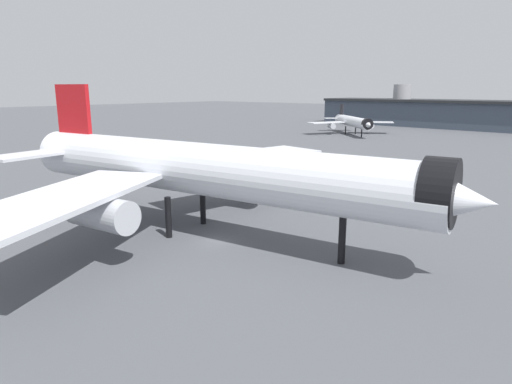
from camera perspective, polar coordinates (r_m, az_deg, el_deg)
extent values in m
plane|color=#4C4F54|center=(55.26, -5.30, -6.42)|extent=(900.00, 900.00, 0.00)
cylinder|color=silver|center=(56.35, -6.86, 2.93)|extent=(59.12, 14.56, 6.58)
cone|color=silver|center=(44.56, 24.08, -0.85)|extent=(8.05, 7.38, 6.45)
cone|color=silver|center=(78.05, -23.99, 4.72)|extent=(9.32, 7.36, 6.25)
cylinder|color=black|center=(44.64, 22.47, -0.03)|extent=(3.84, 6.99, 6.64)
cube|color=silver|center=(72.30, -1.44, 4.60)|extent=(13.91, 27.69, 0.53)
cylinder|color=#B7BAC1|center=(69.28, -1.91, 2.41)|extent=(8.65, 4.71, 3.62)
cube|color=silver|center=(48.79, -23.36, -0.65)|extent=(20.00, 27.90, 0.53)
cylinder|color=#B7BAC1|center=(50.01, -19.24, -2.55)|extent=(8.65, 4.71, 3.62)
cube|color=red|center=(73.71, -22.29, 8.57)|extent=(7.08, 1.62, 10.52)
cube|color=silver|center=(79.27, -18.45, 5.77)|extent=(6.69, 11.20, 0.39)
cube|color=silver|center=(71.33, -27.02, 4.26)|extent=(6.69, 11.20, 0.39)
cylinder|color=black|center=(48.65, 10.98, -6.08)|extent=(0.79, 0.79, 5.26)
cylinder|color=black|center=(62.06, -6.83, -1.72)|extent=(0.79, 0.79, 5.26)
cylinder|color=black|center=(57.06, -11.18, -3.21)|extent=(0.79, 0.79, 5.26)
cylinder|color=silver|center=(188.05, 12.26, 8.83)|extent=(28.65, 27.34, 4.08)
cone|color=silver|center=(171.38, 14.19, 8.34)|extent=(6.01, 5.99, 4.00)
cone|color=silver|center=(204.90, 10.65, 9.23)|extent=(6.52, 6.46, 3.88)
cylinder|color=black|center=(172.12, 14.10, 8.46)|extent=(4.16, 4.26, 4.12)
cube|color=silver|center=(194.12, 14.83, 8.67)|extent=(16.75, 12.66, 0.33)
cylinder|color=#B7BAC1|center=(192.73, 14.36, 8.26)|extent=(5.16, 5.04, 2.24)
cube|color=silver|center=(187.73, 9.05, 8.80)|extent=(11.97, 16.88, 0.33)
cylinder|color=#B7BAC1|center=(187.54, 9.68, 8.36)|extent=(5.16, 5.04, 2.24)
cube|color=black|center=(202.00, 10.93, 10.09)|extent=(3.38, 3.22, 6.53)
cube|color=silver|center=(204.14, 11.98, 9.27)|extent=(6.71, 6.85, 0.24)
cube|color=silver|center=(201.62, 9.68, 9.32)|extent=(6.71, 6.85, 0.24)
cylinder|color=black|center=(177.67, 13.39, 7.35)|extent=(0.49, 0.49, 3.26)
cylinder|color=black|center=(190.71, 12.65, 7.76)|extent=(0.49, 0.49, 3.26)
cylinder|color=black|center=(189.34, 11.42, 7.78)|extent=(0.49, 0.49, 3.26)
cylinder|color=#939399|center=(246.85, 18.15, 10.59)|extent=(8.90, 8.90, 20.52)
cube|color=black|center=(89.09, 14.21, 1.19)|extent=(4.31, 5.96, 0.35)
cube|color=red|center=(87.85, 13.42, 1.72)|extent=(2.99, 2.94, 1.60)
cube|color=#1E2D38|center=(87.17, 12.93, 1.87)|extent=(1.80, 0.85, 0.80)
cube|color=red|center=(89.48, 14.73, 2.04)|extent=(3.43, 3.95, 2.20)
cylinder|color=black|center=(87.04, 13.72, 0.82)|extent=(0.62, 0.94, 0.90)
cylinder|color=black|center=(88.77, 12.77, 1.11)|extent=(0.62, 0.94, 0.90)
cylinder|color=black|center=(89.54, 15.61, 1.05)|extent=(0.62, 0.94, 0.90)
cylinder|color=black|center=(91.22, 14.65, 1.32)|extent=(0.62, 0.94, 0.90)
cube|color=black|center=(83.40, 16.28, 0.17)|extent=(3.24, 1.69, 0.30)
cube|color=#E5B70C|center=(83.64, 15.72, 0.77)|extent=(1.32, 1.64, 1.20)
cube|color=#1E2D38|center=(83.84, 15.38, 0.99)|extent=(0.12, 1.35, 0.60)
cube|color=#E5B70C|center=(83.04, 16.67, 0.52)|extent=(1.96, 1.65, 0.90)
cylinder|color=black|center=(83.19, 15.34, 0.09)|extent=(0.71, 0.30, 0.70)
cylinder|color=black|center=(84.60, 15.83, 0.28)|extent=(0.71, 0.30, 0.70)
cylinder|color=black|center=(82.27, 16.74, -0.14)|extent=(0.71, 0.30, 0.70)
cylinder|color=black|center=(83.69, 17.20, 0.05)|extent=(0.71, 0.30, 0.70)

